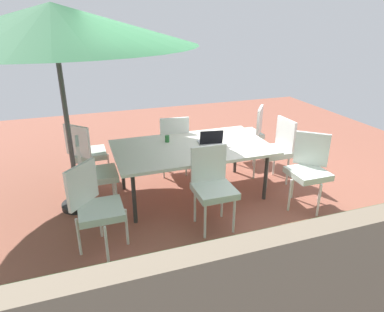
% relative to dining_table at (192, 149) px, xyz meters
% --- Properties ---
extents(ground_plane, '(10.00, 10.00, 0.02)m').
position_rel_dining_table_xyz_m(ground_plane, '(0.00, 0.00, -0.70)').
color(ground_plane, '#935442').
extents(dining_table, '(2.11, 1.24, 0.74)m').
position_rel_dining_table_xyz_m(dining_table, '(0.00, 0.00, 0.00)').
color(dining_table, silver).
rests_on(dining_table, ground_plane).
extents(patio_umbrella, '(3.22, 3.22, 2.53)m').
position_rel_dining_table_xyz_m(patio_umbrella, '(1.56, -0.16, 1.60)').
color(patio_umbrella, '#4C4C4C').
rests_on(patio_umbrella, ground_plane).
extents(chair_east, '(0.46, 0.46, 0.98)m').
position_rel_dining_table_xyz_m(chair_east, '(1.33, -0.02, -0.14)').
color(chair_east, silver).
rests_on(chair_east, ground_plane).
extents(chair_north, '(0.46, 0.46, 0.98)m').
position_rel_dining_table_xyz_m(chair_north, '(0.02, 0.81, -0.14)').
color(chair_north, silver).
rests_on(chair_north, ground_plane).
extents(chair_southwest, '(0.58, 0.58, 0.98)m').
position_rel_dining_table_xyz_m(chair_southwest, '(-1.34, -0.81, -0.14)').
color(chair_southwest, silver).
rests_on(chair_southwest, ground_plane).
extents(chair_northwest, '(0.58, 0.59, 0.98)m').
position_rel_dining_table_xyz_m(chair_northwest, '(-1.35, 0.78, -0.14)').
color(chair_northwest, silver).
rests_on(chair_northwest, ground_plane).
extents(chair_northeast, '(0.59, 0.59, 0.98)m').
position_rel_dining_table_xyz_m(chair_northeast, '(1.37, 0.85, -0.14)').
color(chair_northeast, silver).
rests_on(chair_northeast, ground_plane).
extents(chair_south, '(0.47, 0.48, 0.98)m').
position_rel_dining_table_xyz_m(chair_south, '(0.05, -0.74, -0.14)').
color(chair_south, silver).
rests_on(chair_south, ground_plane).
extents(chair_southeast, '(0.59, 0.59, 0.98)m').
position_rel_dining_table_xyz_m(chair_southeast, '(1.37, -0.77, -0.14)').
color(chair_southeast, silver).
rests_on(chair_southeast, ground_plane).
extents(chair_west, '(0.47, 0.46, 0.98)m').
position_rel_dining_table_xyz_m(chair_west, '(-1.33, 0.02, -0.14)').
color(chair_west, silver).
rests_on(chair_west, ground_plane).
extents(laptop, '(0.36, 0.29, 0.21)m').
position_rel_dining_table_xyz_m(laptop, '(-0.27, -0.01, 0.09)').
color(laptop, '#B7B7BC').
rests_on(laptop, dining_table).
extents(cup, '(0.06, 0.06, 0.10)m').
position_rel_dining_table_xyz_m(cup, '(0.28, -0.27, 0.09)').
color(cup, '#286B33').
rests_on(cup, dining_table).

